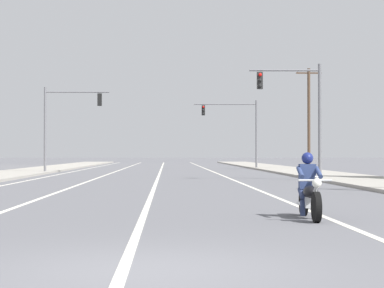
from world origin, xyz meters
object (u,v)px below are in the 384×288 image
(traffic_signal_near_left, at_px, (64,116))
(utility_pole_right_far, at_px, (309,117))
(traffic_signal_mid_right, at_px, (238,123))
(traffic_signal_near_right, at_px, (300,104))
(motorcycle_with_rider, at_px, (309,192))

(traffic_signal_near_left, bearing_deg, utility_pole_right_far, 25.73)
(traffic_signal_near_left, bearing_deg, traffic_signal_mid_right, 39.99)
(traffic_signal_near_right, distance_m, utility_pole_right_far, 23.37)
(traffic_signal_near_right, relative_size, utility_pole_right_far, 0.70)
(motorcycle_with_rider, distance_m, traffic_signal_near_left, 35.72)
(traffic_signal_near_left, height_order, traffic_signal_mid_right, same)
(motorcycle_with_rider, bearing_deg, traffic_signal_near_right, 79.27)
(traffic_signal_mid_right, xyz_separation_m, utility_pole_right_far, (6.00, -2.04, 0.49))
(motorcycle_with_rider, relative_size, traffic_signal_mid_right, 0.35)
(traffic_signal_near_left, height_order, utility_pole_right_far, utility_pole_right_far)
(traffic_signal_near_left, bearing_deg, traffic_signal_near_right, -42.29)
(motorcycle_with_rider, bearing_deg, utility_pole_right_far, 78.00)
(motorcycle_with_rider, relative_size, traffic_signal_near_right, 0.35)
(traffic_signal_near_left, distance_m, traffic_signal_mid_right, 18.04)
(motorcycle_with_rider, xyz_separation_m, traffic_signal_near_right, (3.93, 20.74, 3.45))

